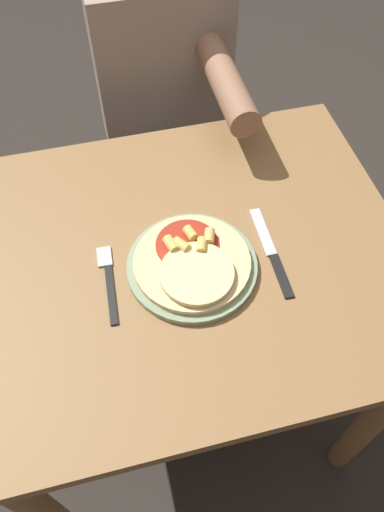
# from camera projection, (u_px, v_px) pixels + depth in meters

# --- Properties ---
(ground_plane) EXTENTS (8.00, 8.00, 0.00)m
(ground_plane) POSITION_uv_depth(u_px,v_px,m) (185.00, 391.00, 1.59)
(ground_plane) COLOR #2D2823
(dining_table) EXTENTS (0.90, 0.73, 0.75)m
(dining_table) POSITION_uv_depth(u_px,v_px,m) (182.00, 292.00, 1.10)
(dining_table) COLOR olive
(dining_table) RESTS_ON ground_plane
(plate) EXTENTS (0.25, 0.25, 0.01)m
(plate) POSITION_uv_depth(u_px,v_px,m) (192.00, 266.00, 0.95)
(plate) COLOR gray
(plate) RESTS_ON dining_table
(pizza) EXTENTS (0.22, 0.22, 0.04)m
(pizza) POSITION_uv_depth(u_px,v_px,m) (193.00, 262.00, 0.94)
(pizza) COLOR #E0C689
(pizza) RESTS_ON plate
(fork) EXTENTS (0.03, 0.18, 0.00)m
(fork) POSITION_uv_depth(u_px,v_px,m) (108.00, 278.00, 0.94)
(fork) COLOR black
(fork) RESTS_ON dining_table
(knife) EXTENTS (0.02, 0.22, 0.00)m
(knife) POSITION_uv_depth(u_px,v_px,m) (272.00, 253.00, 0.98)
(knife) COLOR black
(knife) RESTS_ON dining_table
(person_diner) EXTENTS (0.35, 0.52, 1.17)m
(person_diner) POSITION_uv_depth(u_px,v_px,m) (163.00, 88.00, 1.40)
(person_diner) COLOR #2D2D38
(person_diner) RESTS_ON ground_plane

